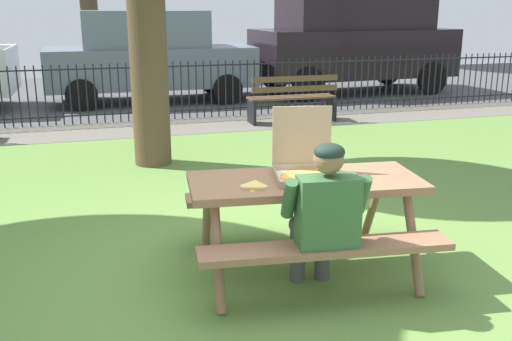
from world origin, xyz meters
name	(u,v)px	position (x,y,z in m)	size (l,w,h in m)	color
ground	(213,217)	(0.00, 1.29, -0.01)	(28.00, 10.58, 0.02)	olive
cobblestone_walkway	(157,128)	(0.00, 5.88, 0.00)	(28.00, 1.40, 0.01)	slate
street_asphalt	(135,93)	(0.00, 10.26, -0.01)	(28.00, 7.36, 0.01)	#515154
picnic_table_foreground	(305,200)	(0.45, -0.13, 0.60)	(1.95, 1.67, 0.79)	#986B4D
pizza_box_open	(305,164)	(0.46, -0.07, 0.87)	(0.56, 0.58, 0.53)	tan
pizza_slice_on_table	(254,186)	(0.00, -0.21, 0.78)	(0.23, 0.27, 0.02)	#F9D96A
adult_at_table	(323,214)	(0.39, -0.63, 0.66)	(0.63, 0.62, 1.19)	#4C4C4C
iron_fence_streetside	(151,91)	(0.00, 6.58, 0.54)	(23.18, 0.03, 1.06)	black
park_bench_center	(292,99)	(2.44, 5.74, 0.42)	(1.60, 0.47, 0.85)	brown
parked_car_left	(149,55)	(0.25, 8.85, 1.01)	(4.41, 1.94, 1.94)	slate
parked_car_center	(354,37)	(5.09, 8.85, 1.31)	(4.80, 2.29, 2.46)	black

